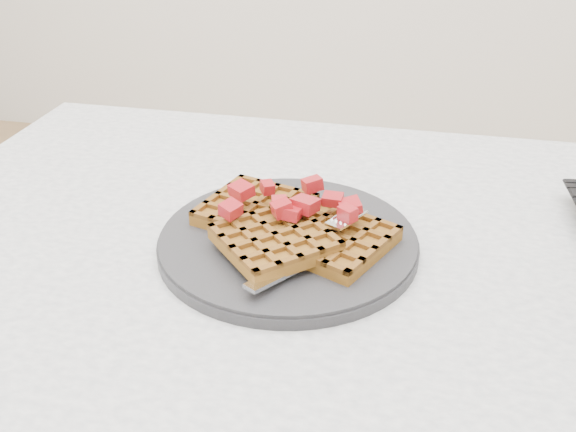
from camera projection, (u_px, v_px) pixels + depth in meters
The scene contains 5 objects.
table at pixel (388, 357), 0.72m from camera, with size 1.20×0.80×0.75m.
plate at pixel (288, 241), 0.70m from camera, with size 0.28×0.28×0.02m, color #252528.
waffles at pixel (287, 228), 0.69m from camera, with size 0.23×0.22×0.03m.
strawberry_pile at pixel (288, 205), 0.68m from camera, with size 0.15×0.15×0.02m, color maroon, non-canonical shape.
fork at pixel (317, 252), 0.65m from camera, with size 0.02×0.18×0.02m, color silver, non-canonical shape.
Camera 1 is at (0.01, -0.56, 1.13)m, focal length 40.00 mm.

